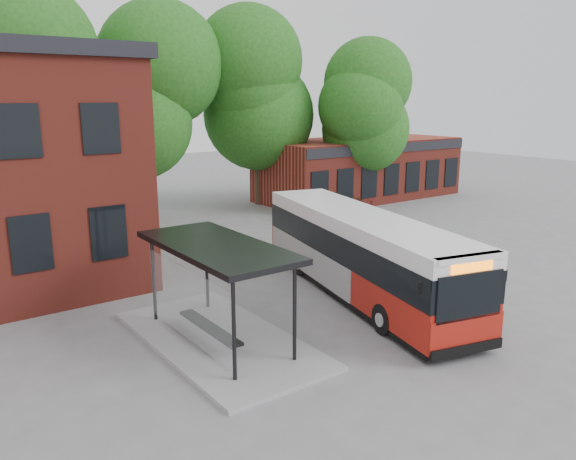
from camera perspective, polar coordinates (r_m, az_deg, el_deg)
ground at (r=19.50m, az=3.23°, el=-6.99°), size 100.00×100.00×0.00m
shop_row at (r=39.02m, az=7.26°, el=6.21°), size 14.00×6.20×4.00m
bus_shelter at (r=15.83m, az=-7.11°, el=-6.38°), size 3.60×7.00×2.90m
bike_rail at (r=32.58m, az=4.67°, el=1.65°), size 5.20×0.10×0.38m
tree_0 at (r=30.63m, az=-25.94°, el=9.65°), size 7.92×7.92×11.00m
tree_1 at (r=33.60m, az=-14.29°, el=10.26°), size 7.92×7.92×10.40m
tree_2 at (r=35.96m, az=-3.13°, el=11.30°), size 7.92×7.92×11.00m
tree_3 at (r=35.96m, az=7.25°, el=9.84°), size 7.04×7.04×9.28m
city_bus at (r=19.60m, az=7.40°, el=-2.54°), size 5.07×11.57×2.88m
bicycle_0 at (r=30.98m, az=1.42°, el=1.56°), size 1.78×0.91×0.89m
bicycle_1 at (r=31.25m, az=1.00°, el=1.82°), size 1.80×0.67×1.06m
bicycle_2 at (r=32.39m, az=3.96°, el=2.04°), size 1.76×0.88×0.88m
bicycle_4 at (r=33.00m, az=6.49°, el=2.30°), size 2.01×1.25×1.00m
bicycle_5 at (r=32.25m, az=5.87°, el=2.07°), size 1.71×0.57×1.01m
bicycle_6 at (r=33.83m, az=6.44°, el=2.50°), size 1.80×0.84×0.91m
bicycle_7 at (r=32.90m, az=7.96°, el=2.17°), size 1.62×0.77×0.94m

